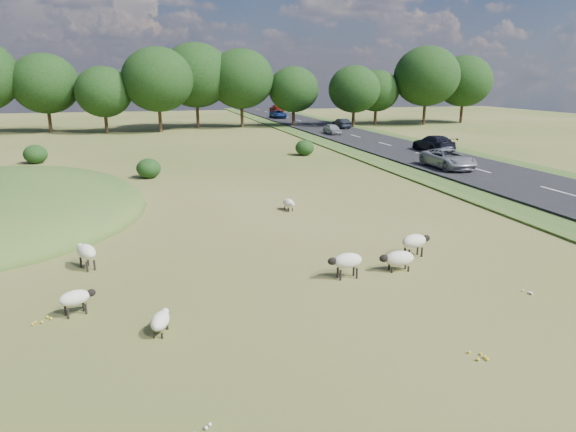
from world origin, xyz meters
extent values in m
plane|color=#415A1C|center=(0.00, 20.00, 0.00)|extent=(160.00, 160.00, 0.00)
cube|color=black|center=(20.00, 30.00, 0.12)|extent=(8.00, 150.00, 0.25)
cylinder|color=black|center=(-15.94, 56.24, 1.80)|extent=(0.44, 0.44, 3.61)
ellipsoid|color=black|center=(-15.94, 56.24, 6.21)|extent=(8.41, 8.41, 7.57)
cylinder|color=black|center=(-8.82, 53.43, 1.51)|extent=(0.44, 0.44, 3.02)
ellipsoid|color=black|center=(-8.82, 53.43, 5.20)|extent=(7.04, 7.04, 6.34)
cylinder|color=black|center=(-2.08, 52.98, 1.95)|extent=(0.44, 0.44, 3.90)
ellipsoid|color=black|center=(-2.08, 52.98, 6.71)|extent=(9.09, 9.09, 8.18)
cylinder|color=black|center=(3.25, 57.90, 2.11)|extent=(0.44, 0.44, 4.22)
ellipsoid|color=black|center=(3.25, 57.90, 7.27)|extent=(9.85, 9.85, 8.86)
cylinder|color=black|center=(9.45, 56.94, 1.97)|extent=(0.44, 0.44, 3.94)
ellipsoid|color=black|center=(9.45, 56.94, 6.79)|extent=(9.20, 9.20, 8.28)
cylinder|color=black|center=(16.87, 56.01, 1.54)|extent=(0.44, 0.44, 3.09)
ellipsoid|color=black|center=(16.87, 56.01, 5.32)|extent=(7.20, 7.20, 6.48)
cylinder|color=black|center=(24.77, 52.46, 1.56)|extent=(0.44, 0.44, 3.12)
ellipsoid|color=black|center=(24.77, 52.46, 5.38)|extent=(7.29, 7.29, 6.56)
cylinder|color=black|center=(29.90, 56.26, 1.47)|extent=(0.44, 0.44, 2.93)
ellipsoid|color=black|center=(29.90, 56.26, 5.05)|extent=(6.84, 6.84, 6.16)
cylinder|color=black|center=(36.86, 53.95, 2.08)|extent=(0.44, 0.44, 4.16)
ellipsoid|color=black|center=(36.86, 53.95, 7.17)|extent=(9.71, 9.71, 8.74)
cylinder|color=black|center=(44.55, 55.89, 1.87)|extent=(0.44, 0.44, 3.74)
ellipsoid|color=black|center=(44.55, 55.89, 6.43)|extent=(8.72, 8.72, 7.84)
ellipsoid|color=black|center=(-3.82, 20.21, 0.70)|extent=(1.70, 1.70, 1.39)
ellipsoid|color=black|center=(10.05, 27.95, 0.70)|extent=(1.72, 1.72, 1.40)
ellipsoid|color=black|center=(-12.83, 29.36, 0.77)|extent=(1.88, 1.88, 1.54)
ellipsoid|color=beige|center=(2.78, -1.12, 0.66)|extent=(1.07, 0.59, 0.54)
ellipsoid|color=black|center=(2.21, -1.14, 0.69)|extent=(0.35, 0.27, 0.27)
cylinder|color=black|center=(2.48, -1.27, 0.19)|extent=(0.08, 0.08, 0.39)
cylinder|color=black|center=(2.47, -1.00, 0.19)|extent=(0.08, 0.08, 0.39)
cylinder|color=black|center=(3.09, -1.25, 0.19)|extent=(0.08, 0.08, 0.39)
cylinder|color=black|center=(3.08, -0.98, 0.19)|extent=(0.08, 0.08, 0.39)
ellipsoid|color=beige|center=(-3.70, -3.62, 0.39)|extent=(0.72, 0.99, 0.45)
ellipsoid|color=silver|center=(-3.55, -3.16, 0.42)|extent=(0.29, 0.34, 0.23)
cylinder|color=black|center=(-3.72, -3.34, 0.08)|extent=(0.06, 0.06, 0.17)
cylinder|color=black|center=(-3.51, -3.41, 0.08)|extent=(0.06, 0.06, 0.17)
cylinder|color=black|center=(-3.88, -3.83, 0.08)|extent=(0.06, 0.06, 0.17)
cylinder|color=black|center=(-3.67, -3.90, 0.08)|extent=(0.06, 0.06, 0.17)
ellipsoid|color=beige|center=(-6.10, -1.77, 0.55)|extent=(1.00, 0.79, 0.46)
ellipsoid|color=black|center=(-5.66, -1.57, 0.58)|extent=(0.35, 0.31, 0.23)
cylinder|color=black|center=(-5.90, -1.56, 0.16)|extent=(0.06, 0.06, 0.32)
cylinder|color=black|center=(-5.82, -1.76, 0.16)|extent=(0.06, 0.06, 0.32)
cylinder|color=black|center=(-6.38, -1.77, 0.16)|extent=(0.06, 0.06, 0.32)
cylinder|color=black|center=(-6.29, -1.97, 0.16)|extent=(0.06, 0.06, 0.32)
ellipsoid|color=beige|center=(-6.16, 2.24, 0.66)|extent=(0.98, 1.21, 0.55)
ellipsoid|color=silver|center=(-6.41, 2.76, 0.70)|extent=(0.39, 0.43, 0.27)
cylinder|color=black|center=(-6.41, 2.46, 0.19)|extent=(0.08, 0.08, 0.39)
cylinder|color=black|center=(-6.17, 2.58, 0.19)|extent=(0.08, 0.08, 0.39)
cylinder|color=black|center=(-6.14, 1.90, 0.19)|extent=(0.08, 0.08, 0.39)
cylinder|color=black|center=(-5.90, 2.02, 0.19)|extent=(0.08, 0.08, 0.39)
ellipsoid|color=beige|center=(6.13, 0.29, 0.66)|extent=(1.14, 0.73, 0.54)
ellipsoid|color=black|center=(6.69, 0.38, 0.69)|extent=(0.38, 0.31, 0.27)
cylinder|color=black|center=(6.41, 0.47, 0.19)|extent=(0.08, 0.08, 0.39)
cylinder|color=black|center=(6.45, 0.20, 0.19)|extent=(0.08, 0.08, 0.39)
cylinder|color=black|center=(5.80, 0.37, 0.19)|extent=(0.08, 0.08, 0.39)
cylinder|color=black|center=(5.84, 0.11, 0.19)|extent=(0.08, 0.08, 0.39)
ellipsoid|color=beige|center=(4.87, -0.95, 0.48)|extent=(1.13, 0.66, 0.56)
ellipsoid|color=black|center=(4.28, -0.91, 0.52)|extent=(0.37, 0.29, 0.28)
cylinder|color=black|center=(4.54, -1.06, 0.10)|extent=(0.08, 0.08, 0.20)
cylinder|color=black|center=(4.56, -0.79, 0.10)|extent=(0.08, 0.08, 0.20)
cylinder|color=black|center=(5.18, -1.11, 0.10)|extent=(0.08, 0.08, 0.20)
cylinder|color=black|center=(5.20, -0.84, 0.10)|extent=(0.08, 0.08, 0.20)
ellipsoid|color=beige|center=(3.30, 8.72, 0.40)|extent=(0.62, 0.96, 0.46)
ellipsoid|color=silver|center=(3.39, 8.25, 0.43)|extent=(0.27, 0.32, 0.23)
cylinder|color=black|center=(3.46, 8.49, 0.08)|extent=(0.07, 0.07, 0.17)
cylinder|color=black|center=(3.24, 8.45, 0.08)|extent=(0.07, 0.07, 0.17)
cylinder|color=black|center=(3.37, 9.00, 0.08)|extent=(0.07, 0.07, 0.17)
cylinder|color=black|center=(3.15, 8.96, 0.08)|extent=(0.07, 0.07, 0.17)
imported|color=black|center=(21.90, 49.62, 0.89)|extent=(1.36, 3.91, 1.29)
imported|color=maroon|center=(21.90, 86.54, 0.99)|extent=(2.09, 5.13, 1.49)
imported|color=#A5A8AC|center=(18.10, 42.78, 0.86)|extent=(1.45, 3.60, 1.23)
imported|color=#9A9BA1|center=(18.10, 17.14, 0.96)|extent=(2.37, 5.14, 1.43)
imported|color=navy|center=(18.10, 70.17, 0.90)|extent=(2.16, 4.69, 1.30)
imported|color=black|center=(21.90, 25.68, 1.00)|extent=(2.11, 5.18, 1.50)
camera|label=1|loc=(-3.65, -16.92, 6.81)|focal=32.00mm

